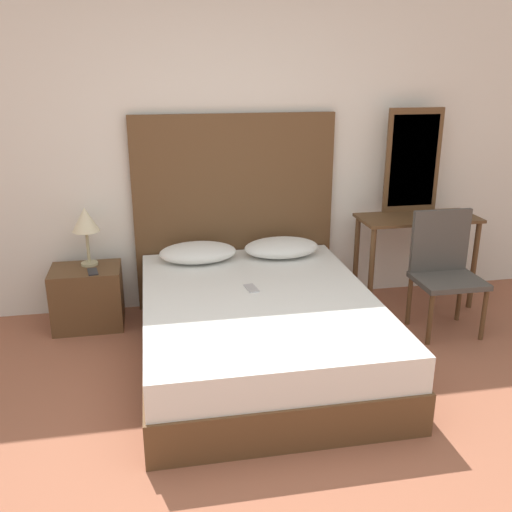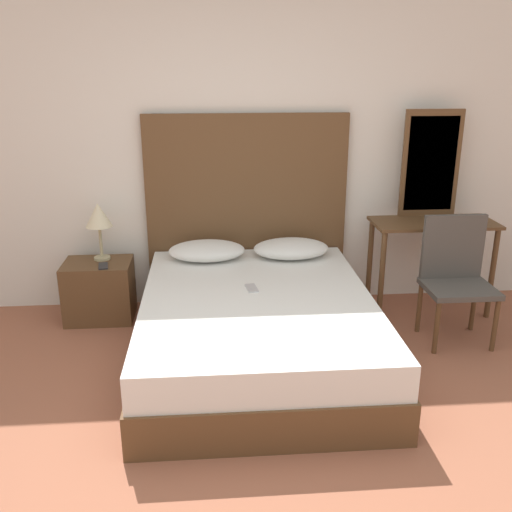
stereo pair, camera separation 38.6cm
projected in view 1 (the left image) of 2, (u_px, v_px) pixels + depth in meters
The scene contains 13 objects.
ground_plane at pixel (280, 492), 2.78m from camera, with size 16.00×16.00×0.00m, color #9E5B42.
wall_back at pixel (215, 145), 4.60m from camera, with size 10.00×0.06×2.70m.
bed at pixel (259, 329), 3.93m from camera, with size 1.58×2.06×0.49m.
headboard at pixel (235, 212), 4.73m from camera, with size 1.65×0.05×1.61m.
pillow_left at pixel (198, 252), 4.49m from camera, with size 0.61×0.39×0.15m.
pillow_right at pixel (281, 247), 4.61m from camera, with size 0.61×0.39×0.15m.
phone_on_bed at pixel (251, 288), 3.97m from camera, with size 0.09×0.16×0.01m.
nightstand at pixel (88, 297), 4.46m from camera, with size 0.53×0.40×0.48m.
table_lamp at pixel (85, 222), 4.35m from camera, with size 0.21×0.21×0.46m.
phone_on_nightstand at pixel (93, 272), 4.30m from camera, with size 0.09×0.16×0.01m.
vanity_desk at pixel (417, 234), 4.76m from camera, with size 0.99×0.43×0.78m.
vanity_mirror at pixel (413, 161), 4.74m from camera, with size 0.47×0.03×0.86m.
chair at pixel (444, 265), 4.35m from camera, with size 0.49×0.41×0.93m.
Camera 1 is at (-0.53, -2.19, 1.99)m, focal length 40.00 mm.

